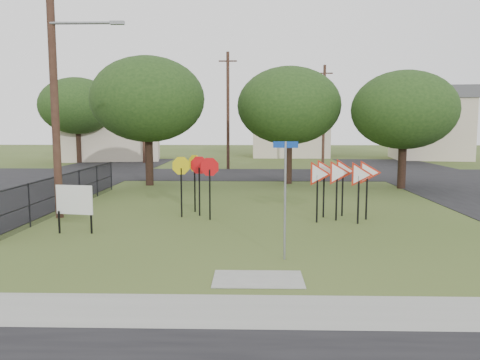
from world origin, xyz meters
name	(u,v)px	position (x,y,z in m)	size (l,w,h in m)	color
ground	(257,251)	(0.00, 0.00, 0.00)	(140.00, 140.00, 0.00)	#3A4E1D
sidewalk	(259,311)	(0.00, -4.20, 0.01)	(30.00, 1.60, 0.02)	gray
planting_strip	(261,341)	(0.00, -5.40, 0.01)	(30.00, 0.80, 0.02)	#3A4E1D
street_left	(11,195)	(-12.00, 10.00, 0.01)	(8.00, 50.00, 0.02)	black
street_far	(254,174)	(0.00, 20.00, 0.01)	(60.00, 8.00, 0.02)	black
curb_pad	(258,279)	(0.00, -2.40, 0.01)	(2.00, 1.20, 0.02)	gray
street_name_sign	(285,192)	(0.69, -0.77, 1.73)	(0.62, 0.07, 3.01)	gray
stop_sign_cluster	(196,171)	(-2.24, 4.92, 1.70)	(1.78, 1.87, 2.28)	black
yield_sign_cluster	(341,175)	(3.07, 4.31, 1.63)	(2.79, 1.89, 2.21)	black
info_board	(74,202)	(-5.74, 1.94, 1.02)	(1.22, 0.25, 1.54)	black
utility_pole_main	(55,75)	(-7.24, 4.50, 5.21)	(3.55, 0.33, 10.00)	#442A1F
far_pole_a	(228,110)	(-2.00, 24.00, 4.60)	(1.40, 0.24, 9.00)	#442A1F
far_pole_b	(324,114)	(6.00, 28.00, 4.35)	(1.40, 0.24, 8.50)	#442A1F
far_pole_c	(143,112)	(-10.00, 30.00, 4.60)	(1.40, 0.24, 9.00)	#442A1F
fence_run	(69,190)	(-7.60, 6.25, 0.78)	(0.05, 11.55, 1.50)	black
house_left	(113,123)	(-14.00, 34.00, 3.65)	(10.58, 8.88, 7.20)	beige
house_mid	(289,128)	(4.00, 40.00, 3.15)	(8.40, 8.40, 6.20)	beige
house_right	(430,123)	(18.00, 36.00, 3.65)	(8.30, 8.30, 7.20)	beige
tree_near_left	(148,100)	(-6.00, 14.00, 4.86)	(6.40, 6.40, 7.27)	black
tree_near_mid	(289,106)	(2.00, 15.00, 4.54)	(6.00, 6.00, 6.80)	black
tree_near_right	(404,110)	(8.00, 13.00, 4.22)	(5.60, 5.60, 6.33)	black
tree_far_left	(77,106)	(-16.00, 30.00, 5.17)	(6.80, 6.80, 7.73)	black
tree_far_right	(403,113)	(14.00, 32.00, 4.54)	(6.00, 6.00, 6.80)	black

